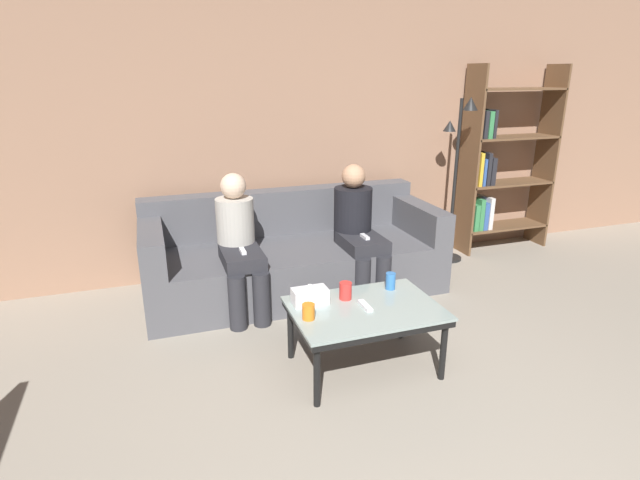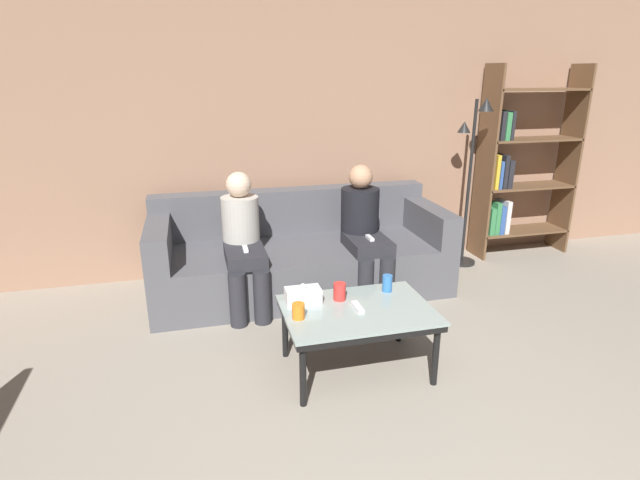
{
  "view_description": "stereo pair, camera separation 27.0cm",
  "coord_description": "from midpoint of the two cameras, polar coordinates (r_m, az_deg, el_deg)",
  "views": [
    {
      "loc": [
        -1.1,
        -0.93,
        1.8
      ],
      "look_at": [
        0.0,
        2.25,
        0.67
      ],
      "focal_mm": 28.0,
      "sensor_mm": 36.0,
      "label": 1
    },
    {
      "loc": [
        -0.84,
        -1.01,
        1.8
      ],
      "look_at": [
        0.0,
        2.25,
        0.67
      ],
      "focal_mm": 28.0,
      "sensor_mm": 36.0,
      "label": 2
    }
  ],
  "objects": [
    {
      "name": "seated_person_left_end",
      "position": [
        3.92,
        -6.86,
        0.08
      ],
      "size": [
        0.31,
        0.68,
        1.07
      ],
      "color": "#28282D",
      "rests_on": "ground_plane"
    },
    {
      "name": "standing_lamp",
      "position": [
        4.98,
        18.48,
        8.05
      ],
      "size": [
        0.31,
        0.26,
        1.59
      ],
      "color": "black",
      "rests_on": "ground_plane"
    },
    {
      "name": "tissue_box",
      "position": [
        3.13,
        0.53,
        -6.4
      ],
      "size": [
        0.22,
        0.12,
        0.13
      ],
      "color": "white",
      "rests_on": "coffee_table"
    },
    {
      "name": "coffee_table",
      "position": [
        3.12,
        6.8,
        -8.53
      ],
      "size": [
        0.91,
        0.64,
        0.43
      ],
      "color": "#8C9E99",
      "rests_on": "ground_plane"
    },
    {
      "name": "couch",
      "position": [
        4.32,
        -0.55,
        -1.82
      ],
      "size": [
        2.47,
        0.97,
        0.81
      ],
      "color": "#515156",
      "rests_on": "ground_plane"
    },
    {
      "name": "seated_person_mid_left",
      "position": [
        4.18,
        6.87,
        1.41
      ],
      "size": [
        0.32,
        0.66,
        1.08
      ],
      "color": "#28282D",
      "rests_on": "ground_plane"
    },
    {
      "name": "game_remote",
      "position": [
        3.1,
        6.84,
        -7.66
      ],
      "size": [
        0.04,
        0.15,
        0.02
      ],
      "color": "white",
      "rests_on": "coffee_table"
    },
    {
      "name": "cup_near_left",
      "position": [
        2.94,
        0.16,
        -8.17
      ],
      "size": [
        0.07,
        0.07,
        0.09
      ],
      "color": "orange",
      "rests_on": "coffee_table"
    },
    {
      "name": "cup_far_center",
      "position": [
        3.18,
        4.69,
        -5.93
      ],
      "size": [
        0.08,
        0.08,
        0.11
      ],
      "color": "red",
      "rests_on": "coffee_table"
    },
    {
      "name": "bookshelf",
      "position": [
        5.44,
        22.83,
        7.35
      ],
      "size": [
        0.99,
        0.32,
        1.89
      ],
      "color": "brown",
      "rests_on": "ground_plane"
    },
    {
      "name": "cup_near_right",
      "position": [
        3.34,
        10.01,
        -4.93
      ],
      "size": [
        0.07,
        0.07,
        0.11
      ],
      "color": "#3372BF",
      "rests_on": "coffee_table"
    },
    {
      "name": "wall_back",
      "position": [
        4.62,
        -2.3,
        12.33
      ],
      "size": [
        12.0,
        0.06,
        2.6
      ],
      "color": "#9E755B",
      "rests_on": "ground_plane"
    }
  ]
}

